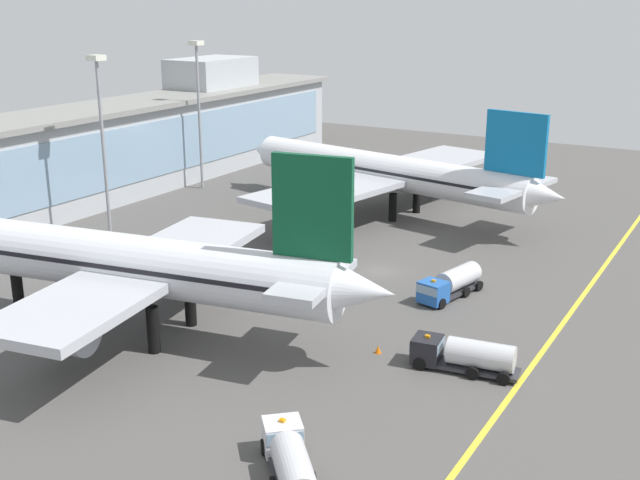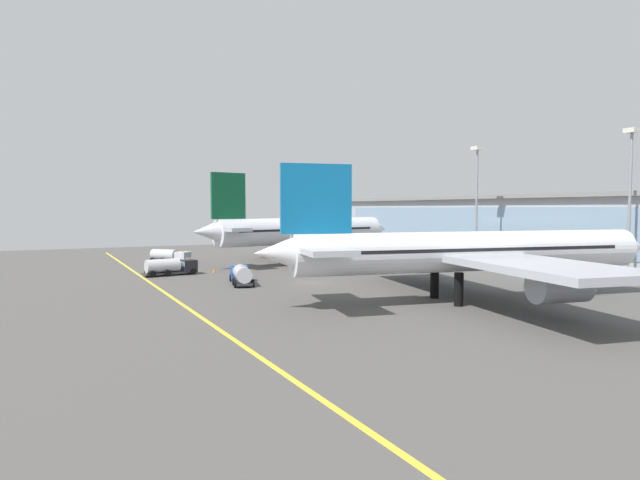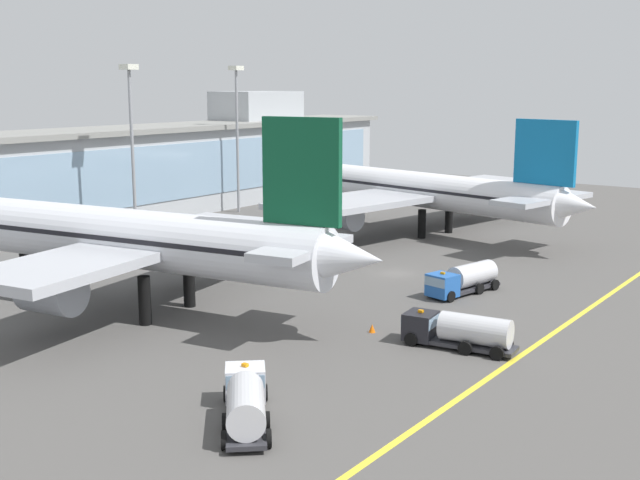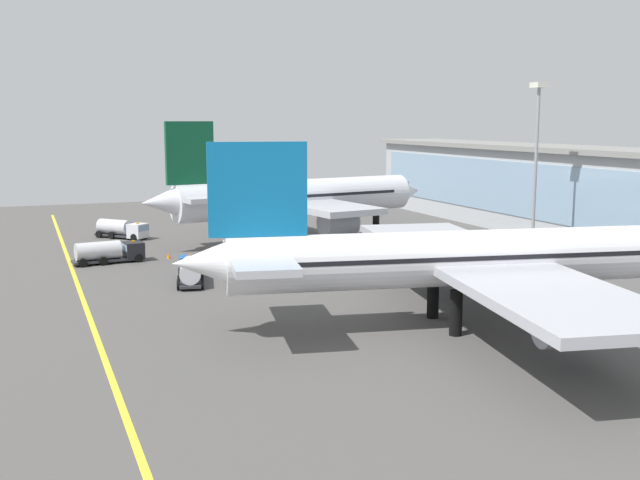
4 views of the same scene
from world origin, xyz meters
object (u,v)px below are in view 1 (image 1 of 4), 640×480
at_px(baggage_tug_near, 450,284).
at_px(apron_light_mast_centre, 198,93).
at_px(safety_cone, 378,349).
at_px(service_truck_far, 290,458).
at_px(airliner_near_right, 388,172).
at_px(apron_light_mast_west, 101,119).
at_px(fuel_tanker_truck, 461,354).
at_px(airliner_near_left, 143,266).

xyz_separation_m(baggage_tug_near, apron_light_mast_centre, (26.07, 53.26, 13.93)).
bearing_deg(safety_cone, service_truck_far, -170.28).
bearing_deg(baggage_tug_near, apron_light_mast_centre, -103.49).
bearing_deg(service_truck_far, airliner_near_right, -21.57).
distance_m(service_truck_far, apron_light_mast_centre, 84.91).
xyz_separation_m(service_truck_far, apron_light_mast_west, (35.23, 50.58, 13.73)).
height_order(airliner_near_right, safety_cone, airliner_near_right).
height_order(fuel_tanker_truck, apron_light_mast_centre, apron_light_mast_centre).
relative_size(airliner_near_right, safety_cone, 74.86).
xyz_separation_m(fuel_tanker_truck, apron_light_mast_centre, (41.56, 60.34, 13.93)).
bearing_deg(service_truck_far, apron_light_mast_west, 13.36).
xyz_separation_m(airliner_near_right, service_truck_far, (-63.26, -23.30, -4.50)).
distance_m(airliner_near_left, baggage_tug_near, 31.56).
bearing_deg(fuel_tanker_truck, airliner_near_right, -64.83).
bearing_deg(airliner_near_left, safety_cone, -170.35).
bearing_deg(airliner_near_left, apron_light_mast_centre, -65.89).
height_order(airliner_near_left, fuel_tanker_truck, airliner_near_left).
bearing_deg(service_truck_far, safety_cone, -32.06).
relative_size(airliner_near_left, apron_light_mast_centre, 2.01).
xyz_separation_m(airliner_near_right, apron_light_mast_centre, (-1.22, 32.97, 9.44)).
relative_size(airliner_near_right, apron_light_mast_west, 2.32).
xyz_separation_m(airliner_near_left, apron_light_mast_west, (22.26, 26.57, 8.61)).
bearing_deg(airliner_near_right, fuel_tanker_truck, 133.46).
bearing_deg(apron_light_mast_centre, apron_light_mast_west, -168.01).
distance_m(service_truck_far, safety_cone, 20.32).
bearing_deg(baggage_tug_near, apron_light_mast_west, -76.52).
height_order(baggage_tug_near, apron_light_mast_centre, apron_light_mast_centre).
xyz_separation_m(baggage_tug_near, apron_light_mast_west, (-0.75, 47.57, 13.73)).
relative_size(airliner_near_right, fuel_tanker_truck, 5.82).
bearing_deg(apron_light_mast_west, apron_light_mast_centre, 11.99).
relative_size(service_truck_far, apron_light_mast_centre, 0.35).
height_order(airliner_near_right, fuel_tanker_truck, airliner_near_right).
bearing_deg(baggage_tug_near, airliner_near_right, -130.79).
distance_m(airliner_near_right, apron_light_mast_centre, 34.32).
bearing_deg(apron_light_mast_west, baggage_tug_near, -89.10).
height_order(airliner_near_left, service_truck_far, airliner_near_left).
distance_m(airliner_near_left, fuel_tanker_truck, 29.51).
relative_size(airliner_near_left, fuel_tanker_truck, 5.12).
height_order(airliner_near_left, apron_light_mast_west, apron_light_mast_west).
bearing_deg(apron_light_mast_west, fuel_tanker_truck, -105.10).
xyz_separation_m(airliner_near_right, apron_light_mast_west, (-28.03, 27.28, 9.24)).
xyz_separation_m(airliner_near_left, safety_cone, (7.03, -20.58, -6.27)).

